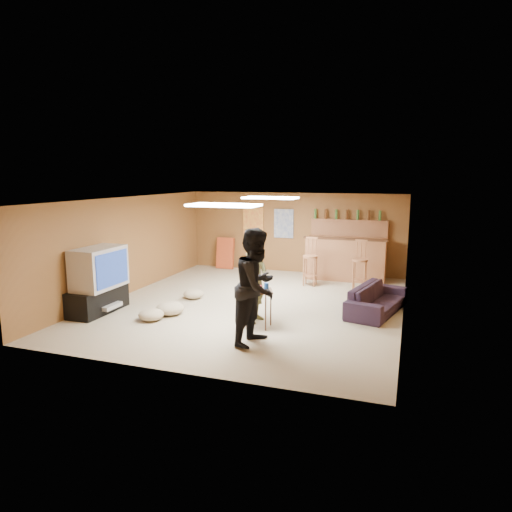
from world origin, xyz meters
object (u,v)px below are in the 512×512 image
(person_olive, at_px, (255,278))
(tv_body, at_px, (99,268))
(bar_counter, at_px, (346,259))
(sofa, at_px, (377,299))
(person_black, at_px, (257,287))
(tray_table, at_px, (258,309))

(person_olive, bearing_deg, tv_body, 108.17)
(person_olive, bearing_deg, bar_counter, -6.06)
(bar_counter, distance_m, sofa, 2.88)
(sofa, bearing_deg, person_black, 157.39)
(tray_table, bearing_deg, person_black, -72.22)
(person_black, bearing_deg, tv_body, 90.78)
(sofa, bearing_deg, person_olive, 135.29)
(tv_body, height_order, person_olive, person_olive)
(tv_body, xyz_separation_m, person_black, (3.44, -0.57, 0.03))
(person_olive, bearing_deg, sofa, -49.03)
(person_black, bearing_deg, sofa, -26.13)
(person_olive, relative_size, tray_table, 2.42)
(tv_body, xyz_separation_m, person_olive, (3.05, 0.47, -0.09))
(tv_body, distance_m, person_black, 3.49)
(person_black, distance_m, tray_table, 0.99)
(bar_counter, height_order, tray_table, bar_counter)
(bar_counter, relative_size, person_black, 1.07)
(bar_counter, relative_size, sofa, 1.09)
(person_olive, relative_size, person_black, 0.87)
(tray_table, bearing_deg, bar_counter, 77.41)
(tv_body, xyz_separation_m, bar_counter, (4.15, 4.45, -0.35))
(person_olive, relative_size, sofa, 0.89)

